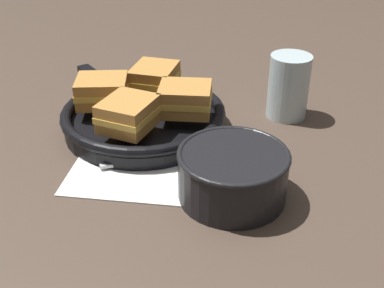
{
  "coord_description": "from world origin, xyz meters",
  "views": [
    {
      "loc": [
        0.07,
        -0.62,
        0.4
      ],
      "look_at": [
        0.02,
        -0.01,
        0.04
      ],
      "focal_mm": 45.0,
      "sensor_mm": 36.0,
      "label": 1
    }
  ],
  "objects": [
    {
      "name": "sandwich_far_right",
      "position": [
        -0.14,
        0.11,
        0.06
      ],
      "size": [
        0.1,
        0.09,
        0.05
      ],
      "rotation": [
        0.0,
        0.0,
        11.13
      ],
      "color": "#B27A38",
      "rests_on": "skillet"
    },
    {
      "name": "sandwich_near_right",
      "position": [
        -0.0,
        0.09,
        0.06
      ],
      "size": [
        0.09,
        0.07,
        0.05
      ],
      "rotation": [
        0.0,
        0.0,
        7.86
      ],
      "color": "#B27A38",
      "rests_on": "skillet"
    },
    {
      "name": "ground_plane",
      "position": [
        0.0,
        0.0,
        0.0
      ],
      "size": [
        4.0,
        4.0,
        0.0
      ],
      "primitive_type": "plane",
      "color": "#47382D"
    },
    {
      "name": "spoon",
      "position": [
        -0.0,
        0.01,
        0.01
      ],
      "size": [
        0.17,
        0.07,
        0.01
      ],
      "rotation": [
        0.0,
        0.0,
        0.33
      ],
      "color": "silver",
      "rests_on": "napkin"
    },
    {
      "name": "sandwich_far_left",
      "position": [
        -0.06,
        0.17,
        0.06
      ],
      "size": [
        0.09,
        0.1,
        0.05
      ],
      "rotation": [
        0.0,
        0.0,
        9.25
      ],
      "color": "#B27A38",
      "rests_on": "skillet"
    },
    {
      "name": "skillet",
      "position": [
        -0.07,
        0.1,
        0.02
      ],
      "size": [
        0.31,
        0.34,
        0.04
      ],
      "color": "black",
      "rests_on": "ground_plane"
    },
    {
      "name": "drinking_glass",
      "position": [
        0.18,
        0.18,
        0.06
      ],
      "size": [
        0.07,
        0.07,
        0.11
      ],
      "color": "silver",
      "rests_on": "ground_plane"
    },
    {
      "name": "soup_bowl",
      "position": [
        0.08,
        -0.08,
        0.04
      ],
      "size": [
        0.15,
        0.15,
        0.07
      ],
      "color": "black",
      "rests_on": "ground_plane"
    },
    {
      "name": "napkin",
      "position": [
        -0.03,
        0.0,
        0.0
      ],
      "size": [
        0.26,
        0.23,
        0.0
      ],
      "color": "white",
      "rests_on": "ground_plane"
    },
    {
      "name": "sandwich_near_left",
      "position": [
        -0.08,
        0.03,
        0.06
      ],
      "size": [
        0.1,
        0.11,
        0.05
      ],
      "rotation": [
        0.0,
        0.0,
        5.96
      ],
      "color": "#B27A38",
      "rests_on": "skillet"
    }
  ]
}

